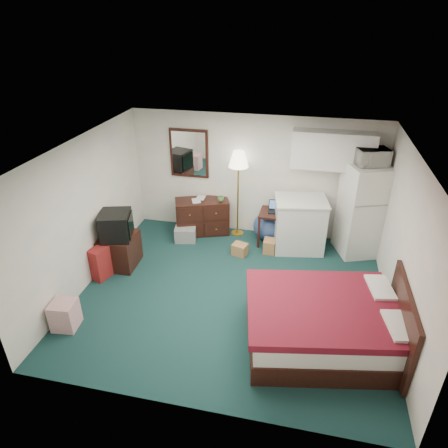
% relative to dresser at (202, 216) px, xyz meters
% --- Properties ---
extents(floor, '(5.00, 4.50, 0.01)m').
position_rel_dresser_xyz_m(floor, '(1.04, -1.96, -0.37)').
color(floor, black).
rests_on(floor, ground).
extents(ceiling, '(5.00, 4.50, 0.01)m').
position_rel_dresser_xyz_m(ceiling, '(1.04, -1.96, 2.13)').
color(ceiling, silver).
rests_on(ceiling, walls).
extents(walls, '(5.01, 4.51, 2.50)m').
position_rel_dresser_xyz_m(walls, '(1.04, -1.96, 0.88)').
color(walls, silver).
rests_on(walls, floor).
extents(mirror, '(0.80, 0.06, 1.00)m').
position_rel_dresser_xyz_m(mirror, '(-0.31, 0.26, 1.28)').
color(mirror, white).
rests_on(mirror, walls).
extents(upper_cabinets, '(1.50, 0.35, 0.70)m').
position_rel_dresser_xyz_m(upper_cabinets, '(2.49, 0.12, 1.58)').
color(upper_cabinets, silver).
rests_on(upper_cabinets, walls).
extents(headboard, '(0.06, 1.56, 1.00)m').
position_rel_dresser_xyz_m(headboard, '(3.50, -2.76, 0.18)').
color(headboard, black).
rests_on(headboard, walls).
extents(dresser, '(1.20, 0.84, 0.75)m').
position_rel_dresser_xyz_m(dresser, '(0.00, 0.00, 0.00)').
color(dresser, black).
rests_on(dresser, floor).
extents(floor_lamp, '(0.45, 0.45, 1.82)m').
position_rel_dresser_xyz_m(floor_lamp, '(0.74, 0.09, 0.53)').
color(floor_lamp, gold).
rests_on(floor_lamp, floor).
extents(desk, '(0.57, 0.57, 0.70)m').
position_rel_dresser_xyz_m(desk, '(1.51, -0.13, -0.02)').
color(desk, black).
rests_on(desk, floor).
extents(exercise_ball, '(0.75, 0.75, 0.61)m').
position_rel_dresser_xyz_m(exercise_ball, '(1.40, -0.00, -0.07)').
color(exercise_ball, '#2F4983').
rests_on(exercise_ball, floor).
extents(kitchen_counter, '(1.05, 0.86, 1.03)m').
position_rel_dresser_xyz_m(kitchen_counter, '(2.02, -0.21, 0.14)').
color(kitchen_counter, silver).
rests_on(kitchen_counter, floor).
extents(fridge, '(0.95, 0.95, 1.79)m').
position_rel_dresser_xyz_m(fridge, '(3.16, -0.08, 0.52)').
color(fridge, silver).
rests_on(fridge, floor).
extents(bed, '(2.34, 1.97, 0.67)m').
position_rel_dresser_xyz_m(bed, '(2.52, -2.76, -0.04)').
color(bed, '#461013').
rests_on(bed, floor).
extents(tv_stand, '(0.64, 0.69, 0.61)m').
position_rel_dresser_xyz_m(tv_stand, '(-1.17, -1.52, -0.07)').
color(tv_stand, black).
rests_on(tv_stand, floor).
extents(suitcase, '(0.32, 0.42, 0.60)m').
position_rel_dresser_xyz_m(suitcase, '(-1.32, -1.97, -0.08)').
color(suitcase, maroon).
rests_on(suitcase, floor).
extents(retail_box, '(0.39, 0.39, 0.44)m').
position_rel_dresser_xyz_m(retail_box, '(-1.24, -3.25, -0.15)').
color(retail_box, silver).
rests_on(retail_box, floor).
extents(file_bin, '(0.48, 0.40, 0.30)m').
position_rel_dresser_xyz_m(file_bin, '(-0.25, -0.42, -0.23)').
color(file_bin, gray).
rests_on(file_bin, floor).
extents(cardboard_box_a, '(0.33, 0.30, 0.23)m').
position_rel_dresser_xyz_m(cardboard_box_a, '(0.94, -0.71, -0.26)').
color(cardboard_box_a, brown).
rests_on(cardboard_box_a, floor).
extents(cardboard_box_b, '(0.23, 0.27, 0.27)m').
position_rel_dresser_xyz_m(cardboard_box_b, '(1.49, -0.49, -0.24)').
color(cardboard_box_b, brown).
rests_on(cardboard_box_b, floor).
extents(laptop, '(0.31, 0.26, 0.20)m').
position_rel_dresser_xyz_m(laptop, '(1.54, -0.11, 0.43)').
color(laptop, black).
rests_on(laptop, desk).
extents(crt_tv, '(0.66, 0.68, 0.48)m').
position_rel_dresser_xyz_m(crt_tv, '(-1.15, -1.56, 0.48)').
color(crt_tv, black).
rests_on(crt_tv, tv_stand).
extents(microwave, '(0.61, 0.46, 0.37)m').
position_rel_dresser_xyz_m(microwave, '(3.16, -0.09, 1.61)').
color(microwave, silver).
rests_on(microwave, fridge).
extents(book_a, '(0.16, 0.08, 0.23)m').
position_rel_dresser_xyz_m(book_a, '(-0.18, -0.10, 0.49)').
color(book_a, brown).
rests_on(book_a, dresser).
extents(book_b, '(0.18, 0.03, 0.24)m').
position_rel_dresser_xyz_m(book_b, '(-0.14, 0.08, 0.49)').
color(book_b, brown).
rests_on(book_b, dresser).
extents(mug, '(0.17, 0.16, 0.13)m').
position_rel_dresser_xyz_m(mug, '(0.39, 0.04, 0.44)').
color(mug, '#518D4A').
rests_on(mug, dresser).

